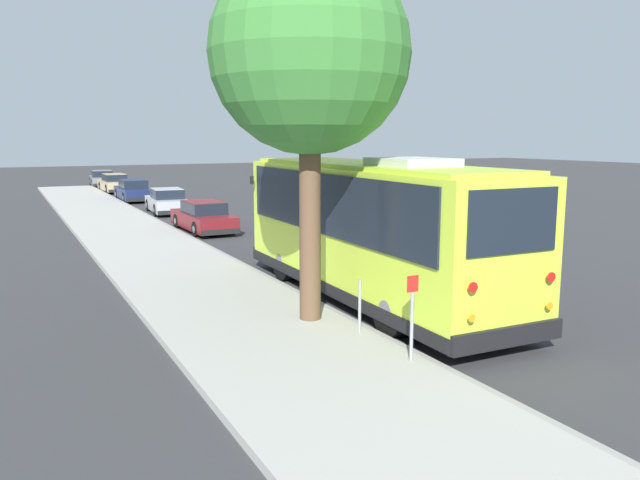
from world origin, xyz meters
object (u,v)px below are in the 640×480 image
parked_sedan_maroon (203,217)px  parked_sedan_silver (167,202)px  parked_sedan_gray (102,179)px  street_tree (307,41)px  sign_post_near (412,317)px  sign_post_far (360,306)px  parked_sedan_navy (133,191)px  parked_sedan_tan (114,184)px  shuttle_bus (370,224)px

parked_sedan_maroon → parked_sedan_silver: bearing=-2.4°
parked_sedan_gray → street_tree: bearing=-178.5°
sign_post_near → sign_post_far: (1.72, 0.00, -0.23)m
parked_sedan_navy → street_tree: street_tree is taller
parked_sedan_maroon → sign_post_far: bearing=173.6°
parked_sedan_tan → street_tree: (-35.30, 1.70, 5.17)m
parked_sedan_tan → parked_sedan_gray: bearing=-1.5°
shuttle_bus → sign_post_near: bearing=158.4°
parked_sedan_tan → sign_post_far: bearing=176.9°
parked_sedan_silver → parked_sedan_gray: same height
parked_sedan_maroon → parked_sedan_gray: bearing=-0.6°
parked_sedan_navy → parked_sedan_gray: bearing=0.6°
parked_sedan_navy → street_tree: bearing=177.1°
parked_sedan_silver → sign_post_near: size_ratio=2.90×
shuttle_bus → sign_post_far: bearing=146.2°
sign_post_near → street_tree: bearing=7.8°
parked_sedan_navy → sign_post_near: sign_post_near is taller
parked_sedan_tan → street_tree: street_tree is taller
parked_sedan_silver → sign_post_near: 24.18m
parked_sedan_navy → shuttle_bus: bearing=-178.3°
parked_sedan_maroon → parked_sedan_silver: (7.10, -0.18, 0.01)m
parked_sedan_navy → street_tree: (-28.35, 1.73, 5.17)m
parked_sedan_maroon → sign_post_far: (-15.30, 1.47, 0.09)m
parked_sedan_tan → sign_post_near: size_ratio=3.11×
parked_sedan_gray → street_tree: street_tree is taller
parked_sedan_maroon → street_tree: bearing=171.3°
shuttle_bus → sign_post_far: (-2.56, 1.79, -1.19)m
parked_sedan_gray → sign_post_far: bearing=-177.9°
shuttle_bus → parked_sedan_navy: size_ratio=2.12×
parked_sedan_navy → street_tree: size_ratio=0.58×
shuttle_bus → parked_sedan_silver: bearing=1.6°
parked_sedan_maroon → sign_post_near: sign_post_near is taller
parked_sedan_navy → parked_sedan_silver: bearing=-176.7°
parked_sedan_silver → parked_sedan_maroon: bearing=-177.7°
parked_sedan_navy → parked_sedan_gray: parked_sedan_navy is taller
parked_sedan_silver → parked_sedan_gray: size_ratio=1.00×
parked_sedan_gray → parked_sedan_maroon: bearing=-175.8°
sign_post_near → shuttle_bus: bearing=-22.8°
parked_sedan_tan → street_tree: size_ratio=0.58×
parked_sedan_maroon → parked_sedan_navy: 14.45m
parked_sedan_silver → sign_post_far: bearing=179.5°
street_tree → parked_sedan_tan: bearing=-2.8°
parked_sedan_silver → parked_sedan_tan: bearing=5.2°
shuttle_bus → street_tree: size_ratio=1.22×
shuttle_bus → parked_sedan_maroon: size_ratio=2.16×
parked_sedan_maroon → sign_post_near: (-17.02, 1.47, 0.32)m
parked_sedan_tan → parked_sedan_maroon: bearing=179.4°
parked_sedan_gray → street_tree: size_ratio=0.54×
parked_sedan_maroon → sign_post_near: size_ratio=3.06×
parked_sedan_navy → sign_post_near: (-31.47, 1.30, 0.30)m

